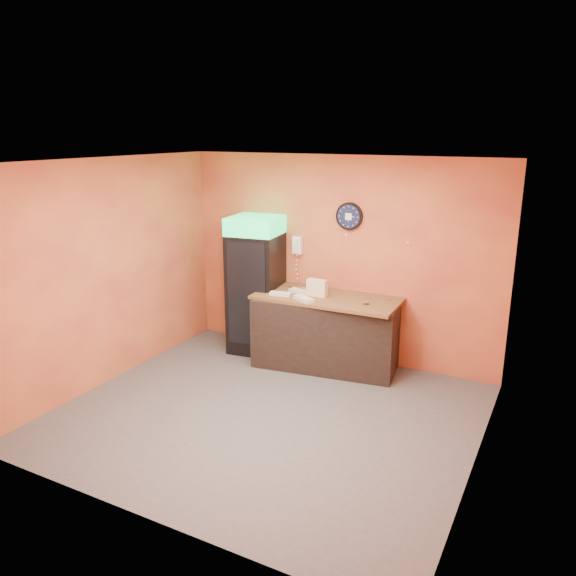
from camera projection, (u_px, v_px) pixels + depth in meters
The scene contains 15 objects.
floor at pixel (267, 414), 6.36m from camera, with size 4.50×4.50×0.00m, color #47474C.
back_wall at pixel (338, 259), 7.68m from camera, with size 4.50×0.02×2.80m, color orange.
left_wall at pixel (109, 272), 6.98m from camera, with size 0.02×4.00×2.80m, color orange.
right_wall at pixel (486, 330), 4.97m from camera, with size 0.02×4.00×2.80m, color orange.
ceiling at pixel (265, 162), 5.60m from camera, with size 4.50×4.00×0.02m, color white.
beverage_cooler at pixel (255, 287), 7.96m from camera, with size 0.77×0.77×1.96m.
prep_counter at pixel (327, 333), 7.57m from camera, with size 1.88×0.84×0.94m, color black.
wall_clock at pixel (349, 216), 7.43m from camera, with size 0.37×0.06×0.37m.
wall_phone at pixel (297, 245), 7.87m from camera, with size 0.13×0.11×0.25m.
butcher_paper at pixel (327, 298), 7.43m from camera, with size 1.91×0.89×0.04m, color brown.
sub_roll_stack at pixel (317, 288), 7.41m from camera, with size 0.27×0.10×0.23m.
wrapped_sandwich_left at pixel (280, 294), 7.47m from camera, with size 0.29×0.11×0.04m, color silver.
wrapped_sandwich_mid at pixel (304, 299), 7.24m from camera, with size 0.31×0.12×0.04m, color silver.
wrapped_sandwich_right at pixel (300, 291), 7.59m from camera, with size 0.31×0.12×0.04m, color silver.
kitchen_tool at pixel (310, 288), 7.73m from camera, with size 0.06×0.06×0.06m, color silver.
Camera 1 is at (2.86, -4.97, 3.11)m, focal length 35.00 mm.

